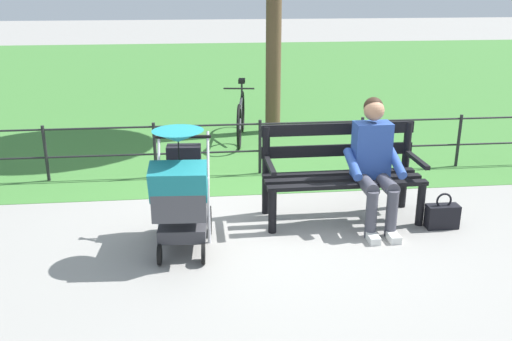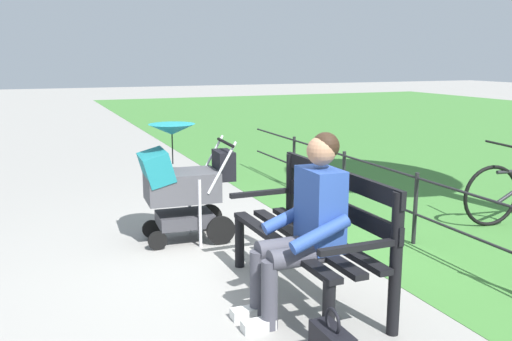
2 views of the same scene
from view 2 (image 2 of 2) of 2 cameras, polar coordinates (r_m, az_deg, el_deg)
The scene contains 5 objects.
ground_plane at distance 4.89m, azimuth 0.98°, elevation -9.70°, with size 60.00×60.00×0.00m, color gray.
park_bench at distance 4.20m, azimuth 6.07°, elevation -5.77°, with size 1.61×0.62×0.96m.
person_on_bench at distance 3.83m, azimuth 5.08°, elevation -5.11°, with size 0.53×0.74×1.28m.
stroller at distance 5.42m, azimuth -7.62°, elevation -1.12°, with size 0.55×0.91×1.15m.
park_fence at distance 5.32m, azimuth 17.76°, elevation -3.72°, with size 7.88×0.04×0.70m.
Camera 2 is at (-4.19, 1.80, 1.77)m, focal length 39.37 mm.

